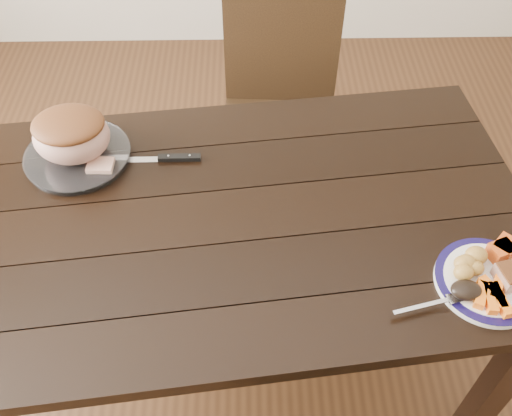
{
  "coord_description": "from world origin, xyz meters",
  "views": [
    {
      "loc": [
        0.06,
        -0.96,
        1.87
      ],
      "look_at": [
        0.08,
        -0.02,
        0.8
      ],
      "focal_mm": 40.0,
      "sensor_mm": 36.0,
      "label": 1
    }
  ],
  "objects_px": {
    "chair_far": "(280,104)",
    "carving_knife": "(165,158)",
    "dining_table": "(226,238)",
    "roast_joint": "(72,136)",
    "serving_platter": "(78,157)",
    "dinner_plate": "(487,282)",
    "fork": "(436,303)"
  },
  "relations": [
    {
      "from": "dinner_plate",
      "to": "roast_joint",
      "type": "relative_size",
      "value": 1.17
    },
    {
      "from": "dinner_plate",
      "to": "serving_platter",
      "type": "xyz_separation_m",
      "value": [
        -1.03,
        0.44,
        0.0
      ]
    },
    {
      "from": "serving_platter",
      "to": "roast_joint",
      "type": "relative_size",
      "value": 1.39
    },
    {
      "from": "dinner_plate",
      "to": "serving_platter",
      "type": "distance_m",
      "value": 1.12
    },
    {
      "from": "fork",
      "to": "roast_joint",
      "type": "height_order",
      "value": "roast_joint"
    },
    {
      "from": "dinner_plate",
      "to": "fork",
      "type": "relative_size",
      "value": 1.38
    },
    {
      "from": "chair_far",
      "to": "fork",
      "type": "xyz_separation_m",
      "value": [
        0.3,
        -1.02,
        0.25
      ]
    },
    {
      "from": "chair_far",
      "to": "fork",
      "type": "relative_size",
      "value": 5.27
    },
    {
      "from": "fork",
      "to": "dinner_plate",
      "type": "bearing_deg",
      "value": 10.56
    },
    {
      "from": "fork",
      "to": "roast_joint",
      "type": "bearing_deg",
      "value": 136.76
    },
    {
      "from": "chair_far",
      "to": "carving_knife",
      "type": "height_order",
      "value": "chair_far"
    },
    {
      "from": "chair_far",
      "to": "serving_platter",
      "type": "bearing_deg",
      "value": 44.77
    },
    {
      "from": "dining_table",
      "to": "serving_platter",
      "type": "xyz_separation_m",
      "value": [
        -0.42,
        0.22,
        0.1
      ]
    },
    {
      "from": "dinner_plate",
      "to": "serving_platter",
      "type": "bearing_deg",
      "value": 156.99
    },
    {
      "from": "serving_platter",
      "to": "fork",
      "type": "bearing_deg",
      "value": -29.28
    },
    {
      "from": "roast_joint",
      "to": "carving_knife",
      "type": "relative_size",
      "value": 0.65
    },
    {
      "from": "dinner_plate",
      "to": "fork",
      "type": "bearing_deg",
      "value": -155.48
    },
    {
      "from": "serving_platter",
      "to": "roast_joint",
      "type": "bearing_deg",
      "value": -90.0
    },
    {
      "from": "dining_table",
      "to": "serving_platter",
      "type": "relative_size",
      "value": 5.88
    },
    {
      "from": "serving_platter",
      "to": "chair_far",
      "type": "bearing_deg",
      "value": 40.94
    },
    {
      "from": "serving_platter",
      "to": "carving_knife",
      "type": "relative_size",
      "value": 0.9
    },
    {
      "from": "serving_platter",
      "to": "roast_joint",
      "type": "distance_m",
      "value": 0.08
    },
    {
      "from": "chair_far",
      "to": "roast_joint",
      "type": "distance_m",
      "value": 0.85
    },
    {
      "from": "chair_far",
      "to": "serving_platter",
      "type": "distance_m",
      "value": 0.83
    },
    {
      "from": "dinner_plate",
      "to": "serving_platter",
      "type": "height_order",
      "value": "serving_platter"
    },
    {
      "from": "dining_table",
      "to": "fork",
      "type": "xyz_separation_m",
      "value": [
        0.48,
        -0.28,
        0.11
      ]
    },
    {
      "from": "dining_table",
      "to": "serving_platter",
      "type": "distance_m",
      "value": 0.48
    },
    {
      "from": "dining_table",
      "to": "roast_joint",
      "type": "distance_m",
      "value": 0.5
    },
    {
      "from": "dinner_plate",
      "to": "carving_knife",
      "type": "bearing_deg",
      "value": 151.36
    },
    {
      "from": "serving_platter",
      "to": "fork",
      "type": "height_order",
      "value": "fork"
    },
    {
      "from": "chair_far",
      "to": "carving_knife",
      "type": "xyz_separation_m",
      "value": [
        -0.35,
        -0.53,
        0.23
      ]
    },
    {
      "from": "dining_table",
      "to": "roast_joint",
      "type": "xyz_separation_m",
      "value": [
        -0.42,
        0.22,
        0.18
      ]
    }
  ]
}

